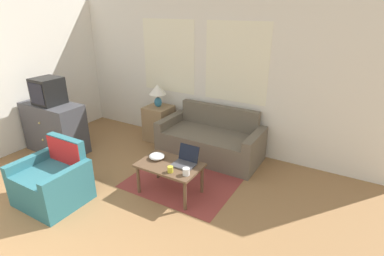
# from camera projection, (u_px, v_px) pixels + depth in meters

# --- Properties ---
(wall_back) EXTENTS (6.34, 0.06, 2.60)m
(wall_back) POSITION_uv_depth(u_px,v_px,m) (205.00, 74.00, 5.25)
(wall_back) COLOR white
(wall_back) RESTS_ON ground_plane
(wall_left) EXTENTS (0.05, 4.97, 2.60)m
(wall_left) POSITION_uv_depth(u_px,v_px,m) (2.00, 79.00, 4.91)
(wall_left) COLOR white
(wall_left) RESTS_ON ground_plane
(rug) EXTENTS (1.53, 1.82, 0.01)m
(rug) POSITION_uv_depth(u_px,v_px,m) (193.00, 172.00, 4.66)
(rug) COLOR brown
(rug) RESTS_ON ground_plane
(couch) EXTENTS (1.72, 0.83, 0.82)m
(couch) POSITION_uv_depth(u_px,v_px,m) (211.00, 141.00, 5.12)
(couch) COLOR #665B4C
(couch) RESTS_ON ground_plane
(armchair) EXTENTS (0.82, 0.72, 0.81)m
(armchair) POSITION_uv_depth(u_px,v_px,m) (54.00, 182.00, 3.92)
(armchair) COLOR #2D6B75
(armchair) RESTS_ON ground_plane
(tv_dresser) EXTENTS (1.11, 0.54, 0.87)m
(tv_dresser) POSITION_uv_depth(u_px,v_px,m) (55.00, 128.00, 5.23)
(tv_dresser) COLOR #424247
(tv_dresser) RESTS_ON ground_plane
(television) EXTENTS (0.42, 0.42, 0.44)m
(television) POSITION_uv_depth(u_px,v_px,m) (48.00, 91.00, 4.97)
(television) COLOR black
(television) RESTS_ON tv_dresser
(side_table) EXTENTS (0.47, 0.47, 0.66)m
(side_table) POSITION_uv_depth(u_px,v_px,m) (159.00, 123.00, 5.72)
(side_table) COLOR #937551
(side_table) RESTS_ON ground_plane
(table_lamp) EXTENTS (0.31, 0.31, 0.42)m
(table_lamp) POSITION_uv_depth(u_px,v_px,m) (158.00, 92.00, 5.49)
(table_lamp) COLOR teal
(table_lamp) RESTS_ON side_table
(coffee_table) EXTENTS (0.85, 0.54, 0.45)m
(coffee_table) POSITION_uv_depth(u_px,v_px,m) (170.00, 168.00, 4.03)
(coffee_table) COLOR brown
(coffee_table) RESTS_ON ground_plane
(laptop) EXTENTS (0.29, 0.29, 0.24)m
(laptop) POSITION_uv_depth(u_px,v_px,m) (186.00, 160.00, 3.99)
(laptop) COLOR #47474C
(laptop) RESTS_ON coffee_table
(cup_navy) EXTENTS (0.07, 0.07, 0.08)m
(cup_navy) POSITION_uv_depth(u_px,v_px,m) (170.00, 169.00, 3.80)
(cup_navy) COLOR gold
(cup_navy) RESTS_ON coffee_table
(cup_yellow) EXTENTS (0.09, 0.09, 0.09)m
(cup_yellow) POSITION_uv_depth(u_px,v_px,m) (186.00, 172.00, 3.74)
(cup_yellow) COLOR white
(cup_yellow) RESTS_ON coffee_table
(snack_bowl) EXTENTS (0.22, 0.22, 0.07)m
(snack_bowl) POSITION_uv_depth(u_px,v_px,m) (157.00, 156.00, 4.14)
(snack_bowl) COLOR white
(snack_bowl) RESTS_ON coffee_table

